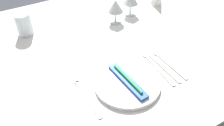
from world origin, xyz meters
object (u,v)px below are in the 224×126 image
at_px(toothbrush_package, 128,80).
at_px(wine_glass_centre, 116,7).
at_px(spoon_soup, 154,64).
at_px(drink_tumbler, 24,25).
at_px(spoon_dessert, 157,62).
at_px(fork_outer, 85,94).
at_px(dinner_plate, 127,84).
at_px(spoon_tea, 165,61).

relative_size(toothbrush_package, wine_glass_centre, 1.74).
distance_m(spoon_soup, drink_tumbler, 0.63).
distance_m(spoon_dessert, wine_glass_centre, 0.37).
bearing_deg(drink_tumbler, spoon_dessert, -47.91).
relative_size(fork_outer, spoon_soup, 1.02).
relative_size(dinner_plate, spoon_tea, 1.19).
height_order(dinner_plate, fork_outer, dinner_plate).
distance_m(toothbrush_package, spoon_tea, 0.22).
xyz_separation_m(dinner_plate, wine_glass_centre, (0.18, 0.41, 0.08)).
xyz_separation_m(spoon_dessert, wine_glass_centre, (0.00, 0.36, 0.08)).
relative_size(toothbrush_package, spoon_tea, 1.01).
bearing_deg(drink_tumbler, dinner_plate, -64.80).
distance_m(toothbrush_package, drink_tumbler, 0.58).
relative_size(spoon_soup, spoon_tea, 1.07).
height_order(dinner_plate, wine_glass_centre, wine_glass_centre).
distance_m(dinner_plate, wine_glass_centre, 0.46).
height_order(spoon_tea, drink_tumbler, drink_tumbler).
bearing_deg(toothbrush_package, spoon_tea, 11.30).
xyz_separation_m(dinner_plate, spoon_soup, (0.16, 0.05, -0.01)).
height_order(toothbrush_package, spoon_soup, toothbrush_package).
distance_m(fork_outer, spoon_dessert, 0.34).
relative_size(dinner_plate, spoon_soup, 1.11).
relative_size(spoon_dessert, wine_glass_centre, 1.88).
bearing_deg(fork_outer, spoon_soup, 2.22).
bearing_deg(toothbrush_package, wine_glass_centre, 66.29).
relative_size(toothbrush_package, drink_tumbler, 1.94).
relative_size(fork_outer, drink_tumbler, 2.11).
relative_size(dinner_plate, wine_glass_centre, 2.04).
distance_m(spoon_soup, spoon_tea, 0.05).
height_order(toothbrush_package, spoon_dessert, toothbrush_package).
bearing_deg(toothbrush_package, dinner_plate, 180.00).
bearing_deg(spoon_tea, spoon_soup, 173.03).
height_order(spoon_dessert, spoon_tea, same).
bearing_deg(spoon_soup, spoon_dessert, 11.83).
height_order(fork_outer, drink_tumbler, drink_tumbler).
bearing_deg(wine_glass_centre, fork_outer, -132.08).
xyz_separation_m(dinner_plate, spoon_tea, (0.21, 0.04, -0.01)).
distance_m(spoon_tea, wine_glass_centre, 0.38).
distance_m(dinner_plate, spoon_soup, 0.17).
bearing_deg(wine_glass_centre, spoon_tea, -85.42).
relative_size(wine_glass_centre, drink_tumbler, 1.12).
xyz_separation_m(toothbrush_package, wine_glass_centre, (0.18, 0.41, 0.06)).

